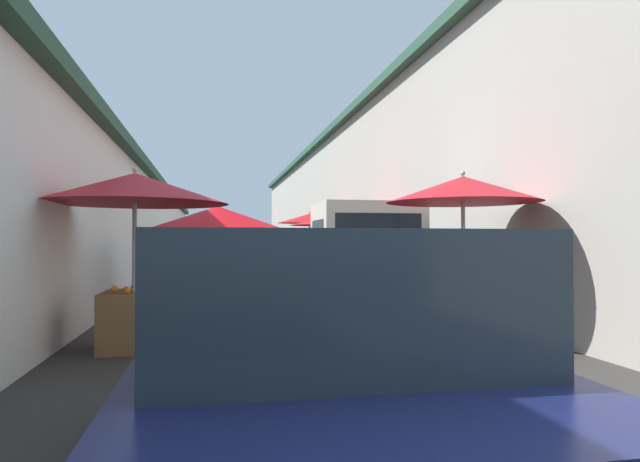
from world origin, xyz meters
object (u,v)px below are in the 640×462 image
object	(u,v)px
vendor_by_crates	(171,268)
fruit_stall_mid_lane	(134,212)
plastic_stool	(199,292)
fruit_stall_near_left	(309,230)
parked_scooter	(337,272)
delivery_truck	(357,261)
hatchback_car	(306,360)
fruit_stall_far_left	(341,230)
fruit_stall_far_right	(216,228)
fruit_stall_near_right	(461,217)

from	to	relation	value
vendor_by_crates	fruit_stall_mid_lane	bearing A→B (deg)	177.39
plastic_stool	vendor_by_crates	bearing A→B (deg)	124.58
fruit_stall_near_left	parked_scooter	xyz separation A→B (m)	(-1.59, -0.59, -1.35)
fruit_stall_mid_lane	delivery_truck	bearing A→B (deg)	-54.78
fruit_stall_mid_lane	hatchback_car	xyz separation A→B (m)	(-4.40, -1.51, -1.06)
fruit_stall_near_left	vendor_by_crates	world-z (taller)	fruit_stall_near_left
hatchback_car	parked_scooter	world-z (taller)	hatchback_car
fruit_stall_near_left	delivery_truck	xyz separation A→B (m)	(-8.41, 0.58, -0.76)
fruit_stall_near_left	fruit_stall_far_left	bearing A→B (deg)	-179.73
fruit_stall_far_right	parked_scooter	distance (m)	7.56
fruit_stall_near_right	fruit_stall_mid_lane	world-z (taller)	fruit_stall_near_right
fruit_stall_near_left	plastic_stool	bearing A→B (deg)	151.80
fruit_stall_far_right	plastic_stool	size ratio (longest dim) A/B	5.77
fruit_stall_near_right	hatchback_car	world-z (taller)	fruit_stall_near_right
fruit_stall_near_right	delivery_truck	size ratio (longest dim) A/B	0.49
fruit_stall_near_left	fruit_stall_far_left	world-z (taller)	fruit_stall_near_left
fruit_stall_near_right	fruit_stall_near_left	distance (m)	11.28
fruit_stall_near_right	fruit_stall_far_right	world-z (taller)	fruit_stall_near_right
hatchback_car	vendor_by_crates	distance (m)	8.55
fruit_stall_near_right	parked_scooter	distance (m)	9.78
fruit_stall_far_right	delivery_truck	bearing A→B (deg)	-98.45
parked_scooter	fruit_stall_mid_lane	bearing A→B (deg)	152.70
fruit_stall_mid_lane	fruit_stall_far_right	xyz separation A→B (m)	(2.99, -1.08, -0.14)
plastic_stool	fruit_stall_far_left	bearing A→B (deg)	-61.40
fruit_stall_far_right	delivery_truck	distance (m)	2.71
fruit_stall_far_left	hatchback_car	size ratio (longest dim) A/B	0.68
fruit_stall_near_left	delivery_truck	distance (m)	8.46
vendor_by_crates	plastic_stool	bearing A→B (deg)	-55.42
fruit_stall_mid_lane	vendor_by_crates	size ratio (longest dim) A/B	1.58
delivery_truck	parked_scooter	world-z (taller)	delivery_truck
delivery_truck	parked_scooter	distance (m)	6.94
fruit_stall_far_left	fruit_stall_mid_lane	bearing A→B (deg)	146.02
delivery_truck	parked_scooter	xyz separation A→B (m)	(6.82, -1.17, -0.59)
fruit_stall_far_right	parked_scooter	size ratio (longest dim) A/B	1.49
parked_scooter	vendor_by_crates	bearing A→B (deg)	138.95
fruit_stall_far_left	vendor_by_crates	size ratio (longest dim) A/B	1.75
fruit_stall_near_right	vendor_by_crates	distance (m)	6.11
fruit_stall_mid_lane	plastic_stool	size ratio (longest dim) A/B	5.55
fruit_stall_mid_lane	plastic_stool	distance (m)	4.72
fruit_stall_far_right	delivery_truck	xyz separation A→B (m)	(-0.39, -2.61, -0.61)
hatchback_car	plastic_stool	bearing A→B (deg)	5.03
fruit_stall_far_right	vendor_by_crates	xyz separation A→B (m)	(1.05, 0.89, -0.79)
fruit_stall_far_left	parked_scooter	xyz separation A→B (m)	(3.06, -0.57, -1.25)
parked_scooter	fruit_stall_far_left	bearing A→B (deg)	169.39
fruit_stall_far_right	fruit_stall_far_left	size ratio (longest dim) A/B	0.94
fruit_stall_near_right	plastic_stool	distance (m)	6.14
fruit_stall_mid_lane	delivery_truck	xyz separation A→B (m)	(2.61, -3.69, -0.75)
delivery_truck	vendor_by_crates	size ratio (longest dim) A/B	3.24
fruit_stall_far_right	vendor_by_crates	world-z (taller)	fruit_stall_far_right
delivery_truck	vendor_by_crates	xyz separation A→B (m)	(1.44, 3.51, -0.17)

